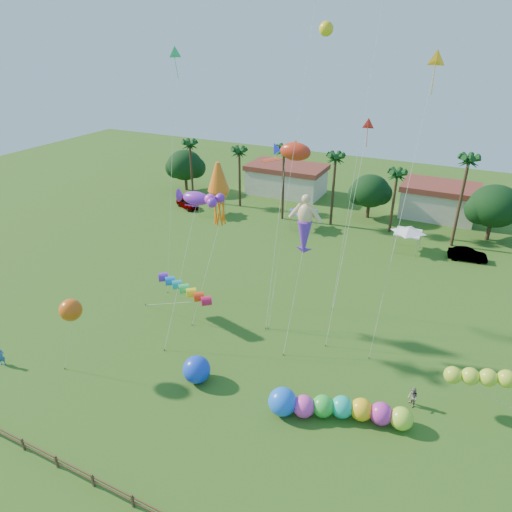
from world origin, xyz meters
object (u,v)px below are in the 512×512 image
at_px(blue_ball, 197,370).
at_px(car_a, 187,203).
at_px(spectator_a, 1,356).
at_px(caterpillar_inflatable, 334,408).
at_px(spectator_b, 413,397).
at_px(car_b, 468,255).

bearing_deg(blue_ball, car_a, 124.93).
distance_m(spectator_a, caterpillar_inflatable, 26.83).
distance_m(spectator_a, spectator_b, 32.43).
bearing_deg(spectator_b, spectator_a, -108.21).
bearing_deg(car_a, car_b, -65.03).
distance_m(car_a, spectator_a, 38.24).
bearing_deg(spectator_b, car_a, -162.19).
height_order(car_b, blue_ball, blue_ball).
height_order(car_b, spectator_b, spectator_b).
height_order(car_a, spectator_a, spectator_a).
relative_size(car_b, spectator_a, 2.55).
bearing_deg(caterpillar_inflatable, car_b, 60.01).
relative_size(car_a, caterpillar_inflatable, 0.45).
height_order(car_a, caterpillar_inflatable, caterpillar_inflatable).
bearing_deg(car_b, car_a, 80.97).
relative_size(car_b, spectator_b, 2.71).
bearing_deg(car_b, spectator_a, 130.04).
bearing_deg(spectator_b, car_b, 139.61).
distance_m(spectator_b, blue_ball, 16.15).
distance_m(car_a, caterpillar_inflatable, 45.45).
xyz_separation_m(car_a, car_b, (39.94, -0.33, -0.04)).
xyz_separation_m(car_a, blue_ball, (22.46, -32.16, 0.32)).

